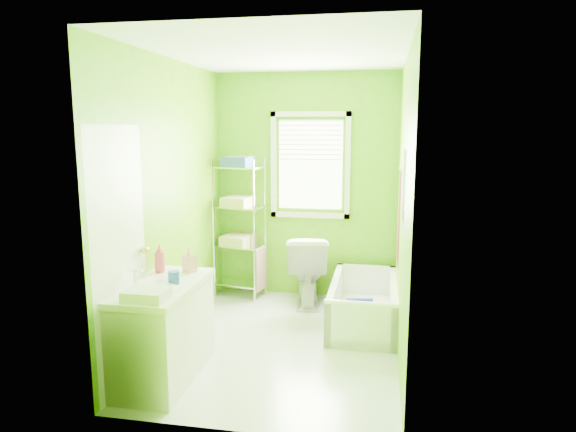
% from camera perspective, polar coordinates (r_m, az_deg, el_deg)
% --- Properties ---
extents(ground, '(2.90, 2.90, 0.00)m').
position_cam_1_polar(ground, '(4.93, -0.62, -13.86)').
color(ground, silver).
rests_on(ground, ground).
extents(room_envelope, '(2.14, 2.94, 2.62)m').
position_cam_1_polar(room_envelope, '(4.54, -0.65, 4.33)').
color(room_envelope, '#5A9F07').
rests_on(room_envelope, ground).
extents(window, '(0.92, 0.05, 1.22)m').
position_cam_1_polar(window, '(5.92, 2.50, 6.27)').
color(window, white).
rests_on(window, ground).
extents(door, '(0.09, 0.80, 2.00)m').
position_cam_1_polar(door, '(4.05, -18.09, -4.69)').
color(door, white).
rests_on(door, ground).
extents(right_wall_decor, '(0.04, 1.48, 1.17)m').
position_cam_1_polar(right_wall_decor, '(4.46, 12.46, 1.08)').
color(right_wall_decor, '#46080A').
rests_on(right_wall_decor, ground).
extents(bathtub, '(0.66, 1.41, 0.46)m').
position_cam_1_polar(bathtub, '(5.36, 8.36, -10.30)').
color(bathtub, white).
rests_on(bathtub, ground).
extents(toilet, '(0.56, 0.84, 0.80)m').
position_cam_1_polar(toilet, '(5.84, 2.16, -5.87)').
color(toilet, white).
rests_on(toilet, ground).
extents(vanity, '(0.53, 1.03, 1.02)m').
position_cam_1_polar(vanity, '(4.26, -13.71, -11.98)').
color(vanity, silver).
rests_on(vanity, ground).
extents(wire_shelf_unit, '(0.60, 0.50, 1.65)m').
position_cam_1_polar(wire_shelf_unit, '(6.00, -5.31, 0.46)').
color(wire_shelf_unit, silver).
rests_on(wire_shelf_unit, ground).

